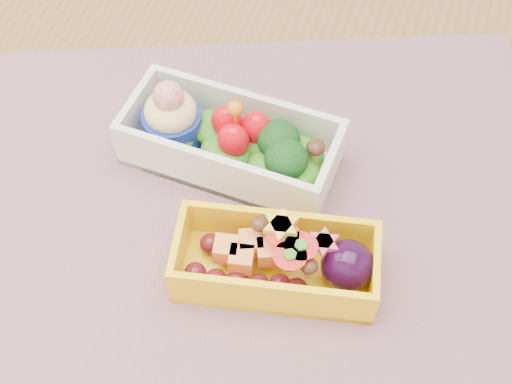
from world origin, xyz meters
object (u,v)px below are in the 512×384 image
(table, at_px, (282,281))
(bento_yellow, at_px, (280,261))
(bento_white, at_px, (230,141))
(placemat, at_px, (246,220))

(table, distance_m, bento_yellow, 0.14)
(table, distance_m, bento_white, 0.16)
(table, height_order, placemat, placemat)
(bento_yellow, bearing_deg, placemat, 123.93)
(placemat, xyz_separation_m, bento_yellow, (0.04, -0.04, 0.03))
(table, distance_m, placemat, 0.11)
(table, relative_size, bento_white, 6.07)
(bento_white, height_order, bento_yellow, bento_white)
(bento_white, xyz_separation_m, bento_yellow, (0.08, -0.10, -0.00))
(table, bearing_deg, bento_yellow, -79.74)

